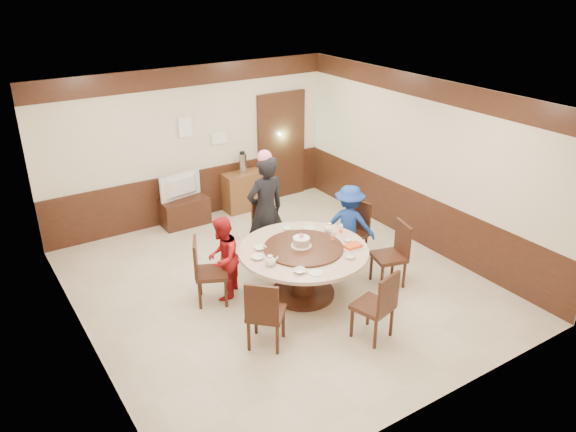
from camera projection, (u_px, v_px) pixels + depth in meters
room at (279, 219)px, 7.97m from camera, size 6.00×6.04×2.84m
banquet_table at (303, 262)px, 7.93m from camera, size 1.83×1.83×0.78m
chair_0 at (351, 242)px, 8.99m from camera, size 0.54×0.54×0.97m
chair_1 at (270, 241)px, 9.04m from camera, size 0.46×0.47×0.97m
chair_2 at (211, 282)px, 7.87m from camera, size 0.59×0.59×0.97m
chair_3 at (266, 324)px, 6.96m from camera, size 0.62×0.62×0.97m
chair_4 at (374, 317)px, 7.10m from camera, size 0.54×0.54×0.97m
chair_5 at (389, 265)px, 8.31m from camera, size 0.55×0.54×0.97m
person_standing at (266, 211)px, 8.70m from camera, size 0.67×0.46×1.78m
person_red at (223, 258)px, 7.87m from camera, size 0.74×0.75×1.23m
person_blue at (349, 224)px, 8.82m from camera, size 0.92×0.94×1.29m
birthday_cake at (301, 242)px, 7.82m from camera, size 0.29×0.29×0.20m
teapot_left at (270, 261)px, 7.38m from camera, size 0.17×0.15×0.13m
teapot_right at (329, 229)px, 8.29m from camera, size 0.17×0.15×0.13m
bowl_0 at (260, 248)px, 7.82m from camera, size 0.17×0.17×0.04m
bowl_1 at (350, 257)px, 7.57m from camera, size 0.14×0.14×0.04m
bowl_2 at (300, 271)px, 7.23m from camera, size 0.17×0.17×0.04m
bowl_3 at (347, 240)px, 8.04m from camera, size 0.12×0.12×0.04m
bowl_4 at (258, 257)px, 7.56m from camera, size 0.17×0.17×0.04m
bowl_5 at (287, 229)px, 8.38m from camera, size 0.13×0.13×0.04m
saucer_near at (316, 273)px, 7.21m from camera, size 0.18×0.18×0.01m
saucer_far at (310, 228)px, 8.44m from camera, size 0.18×0.18×0.01m
shrimp_platter at (353, 247)px, 7.83m from camera, size 0.30×0.20×0.06m
bottle_0 at (334, 236)px, 8.01m from camera, size 0.06×0.06×0.16m
bottle_1 at (341, 230)px, 8.20m from camera, size 0.06×0.06×0.16m
tv_stand at (185, 212)px, 10.24m from camera, size 0.85×0.45×0.50m
television at (183, 187)px, 10.04m from camera, size 0.83×0.26×0.48m
side_cabinet at (244, 191)px, 10.83m from camera, size 0.80×0.40×0.75m
thermos at (243, 163)px, 10.59m from camera, size 0.15×0.15×0.38m
notice_left at (185, 127)px, 9.89m from camera, size 0.25×0.00×0.35m
notice_right at (219, 138)px, 10.33m from camera, size 0.30×0.00×0.22m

